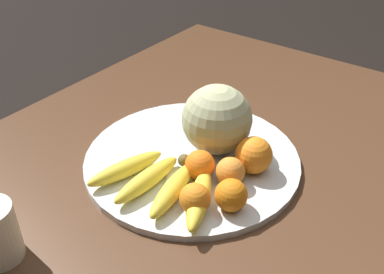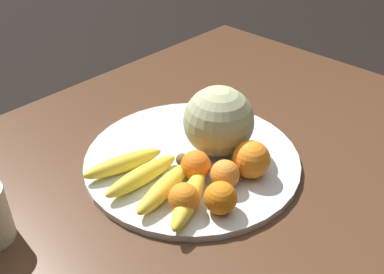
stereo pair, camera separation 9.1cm
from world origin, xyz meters
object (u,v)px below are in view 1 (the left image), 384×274
at_px(orange_mid_center, 254,155).
at_px(banana_bunch, 162,183).
at_px(kitchen_table, 221,190).
at_px(orange_front_right, 231,195).
at_px(orange_back_right, 200,165).
at_px(melon, 217,119).
at_px(orange_back_left, 195,199).
at_px(fruit_bowl, 192,159).
at_px(produce_tag, 175,180).
at_px(orange_front_left, 230,172).

bearing_deg(orange_mid_center, banana_bunch, 146.09).
relative_size(kitchen_table, banana_bunch, 4.83).
height_order(orange_front_right, orange_mid_center, orange_mid_center).
bearing_deg(orange_back_right, melon, 15.99).
bearing_deg(orange_back_left, fruit_bowl, 38.31).
bearing_deg(produce_tag, orange_front_left, -90.39).
bearing_deg(orange_mid_center, fruit_bowl, 106.17).
bearing_deg(orange_front_left, kitchen_table, 40.46).
distance_m(orange_front_left, orange_mid_center, 0.06).
bearing_deg(fruit_bowl, kitchen_table, -43.20).
bearing_deg(produce_tag, orange_back_left, -152.29).
relative_size(melon, produce_tag, 1.60).
bearing_deg(kitchen_table, orange_mid_center, -99.51).
xyz_separation_m(orange_front_right, orange_mid_center, (0.12, 0.02, 0.01)).
height_order(orange_front_left, produce_tag, orange_front_left).
xyz_separation_m(fruit_bowl, orange_mid_center, (0.04, -0.12, 0.04)).
bearing_deg(orange_front_left, melon, 47.22).
height_order(melon, orange_mid_center, melon).
bearing_deg(orange_mid_center, orange_front_left, 166.55).
xyz_separation_m(kitchen_table, orange_front_right, (-0.13, -0.10, 0.13)).
height_order(kitchen_table, banana_bunch, banana_bunch).
distance_m(orange_back_left, produce_tag, 0.09).
bearing_deg(orange_front_right, fruit_bowl, 60.74).
distance_m(banana_bunch, produce_tag, 0.04).
height_order(melon, orange_front_right, melon).
distance_m(kitchen_table, orange_front_right, 0.21).
height_order(kitchen_table, orange_front_right, orange_front_right).
bearing_deg(melon, banana_bunch, 178.35).
distance_m(melon, orange_back_right, 0.11).
height_order(kitchen_table, orange_mid_center, orange_mid_center).
bearing_deg(orange_mid_center, orange_back_left, 171.51).
relative_size(orange_back_left, produce_tag, 0.62).
xyz_separation_m(kitchen_table, orange_front_left, (-0.07, -0.06, 0.13)).
xyz_separation_m(fruit_bowl, orange_front_left, (-0.03, -0.11, 0.04)).
bearing_deg(orange_front_left, produce_tag, 123.23).
xyz_separation_m(fruit_bowl, orange_back_right, (-0.04, -0.05, 0.04)).
xyz_separation_m(orange_mid_center, orange_back_left, (-0.16, 0.02, -0.01)).
height_order(fruit_bowl, banana_bunch, banana_bunch).
height_order(orange_front_right, produce_tag, orange_front_right).
xyz_separation_m(banana_bunch, orange_back_right, (0.08, -0.03, 0.01)).
distance_m(orange_front_left, orange_back_left, 0.10).
bearing_deg(melon, orange_mid_center, -100.26).
bearing_deg(kitchen_table, produce_tag, 169.24).
height_order(kitchen_table, produce_tag, produce_tag).
height_order(orange_front_left, orange_back_right, orange_back_right).
bearing_deg(fruit_bowl, produce_tag, -165.89).
height_order(fruit_bowl, melon, melon).
bearing_deg(orange_back_left, melon, 22.89).
bearing_deg(fruit_bowl, orange_mid_center, -73.83).
height_order(banana_bunch, orange_front_right, orange_front_right).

